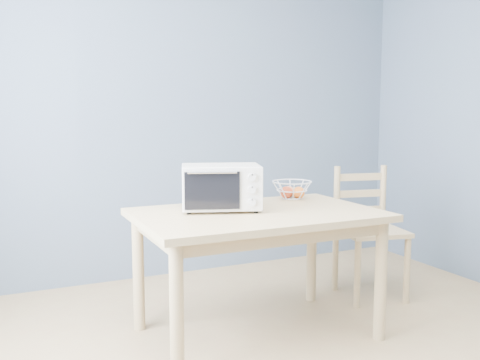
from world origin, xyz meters
name	(u,v)px	position (x,y,z in m)	size (l,w,h in m)	color
room	(353,118)	(0.00, 0.00, 1.30)	(4.01, 4.51, 2.61)	tan
dining_table	(257,228)	(-0.03, 0.86, 0.65)	(1.40, 0.90, 0.75)	tan
toaster_oven	(218,186)	(-0.22, 0.99, 0.89)	(0.53, 0.44, 0.27)	silver
fruit_basket	(291,190)	(0.38, 1.16, 0.81)	(0.34, 0.34, 0.12)	silver
dining_chair	(368,233)	(1.02, 1.15, 0.46)	(0.52, 0.52, 0.93)	tan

